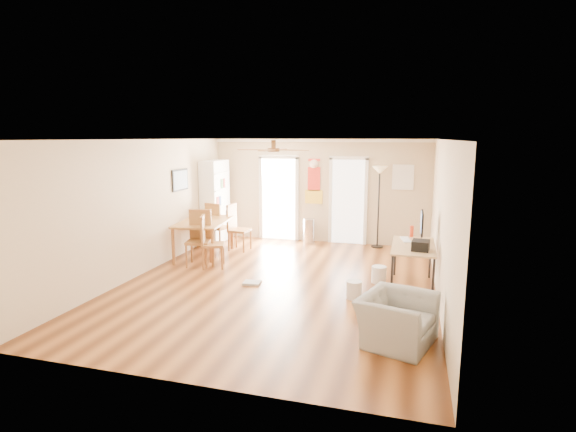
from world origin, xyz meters
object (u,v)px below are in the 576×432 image
(dining_chair_right_b, at_px, (213,242))
(torchiere_lamp, at_px, (378,207))
(dining_table, at_px, (205,239))
(wastebasket_b, at_px, (354,290))
(dining_chair_far, at_px, (218,225))
(armchair, at_px, (397,319))
(trash_can, at_px, (309,231))
(bookshelf, at_px, (215,201))
(printer, at_px, (421,245))
(wastebasket_a, at_px, (379,275))
(computer_desk, at_px, (412,267))
(dining_chair_right_a, at_px, (240,228))
(dining_chair_near, at_px, (198,239))

(dining_chair_right_b, xyz_separation_m, torchiere_lamp, (3.12, 2.62, 0.45))
(dining_table, height_order, wastebasket_b, dining_table)
(dining_chair_far, relative_size, armchair, 1.11)
(dining_chair_right_b, bearing_deg, dining_chair_far, 1.56)
(torchiere_lamp, height_order, wastebasket_b, torchiere_lamp)
(dining_chair_right_b, relative_size, trash_can, 1.71)
(bookshelf, distance_m, printer, 5.66)
(dining_table, relative_size, torchiere_lamp, 0.83)
(trash_can, distance_m, wastebasket_b, 3.96)
(dining_chair_right_b, bearing_deg, wastebasket_a, -111.14)
(dining_table, xyz_separation_m, wastebasket_a, (3.90, -0.83, -0.25))
(dining_chair_right_b, xyz_separation_m, wastebasket_a, (3.35, -0.11, -0.38))
(dining_chair_right_b, height_order, wastebasket_b, dining_chair_right_b)
(armchair, bearing_deg, dining_chair_far, 64.34)
(torchiere_lamp, bearing_deg, armchair, -82.95)
(computer_desk, bearing_deg, dining_chair_far, 157.58)
(dining_chair_right_a, relative_size, armchair, 1.11)
(wastebasket_a, bearing_deg, trash_can, 125.80)
(dining_table, relative_size, dining_chair_far, 1.50)
(bookshelf, bearing_deg, printer, -15.52)
(dining_chair_far, bearing_deg, torchiere_lamp, -150.44)
(dining_chair_right_b, distance_m, trash_can, 2.95)
(dining_chair_right_b, height_order, dining_chair_near, dining_chair_near)
(dining_chair_far, height_order, trash_can, dining_chair_far)
(dining_chair_far, distance_m, computer_desk, 4.94)
(dining_chair_right_a, relative_size, torchiere_lamp, 0.55)
(dining_chair_near, height_order, wastebasket_a, dining_chair_near)
(bookshelf, relative_size, wastebasket_a, 6.72)
(dining_table, xyz_separation_m, wastebasket_b, (3.57, -1.77, -0.26))
(dining_chair_right_b, relative_size, armchair, 1.10)
(bookshelf, xyz_separation_m, torchiere_lamp, (4.04, 0.49, -0.05))
(dining_table, xyz_separation_m, dining_chair_right_b, (0.55, -0.72, 0.13))
(dining_chair_near, relative_size, torchiere_lamp, 0.58)
(trash_can, relative_size, printer, 1.93)
(dining_table, bearing_deg, computer_desk, -12.14)
(trash_can, bearing_deg, armchair, -65.36)
(dining_chair_near, bearing_deg, dining_table, 93.50)
(dining_table, distance_m, wastebasket_a, 4.00)
(dining_chair_right_b, xyz_separation_m, wastebasket_b, (3.02, -1.04, -0.38))
(trash_can, distance_m, armchair, 5.59)
(dining_chair_right_b, bearing_deg, dining_chair_right_a, -19.31)
(dining_chair_far, xyz_separation_m, computer_desk, (4.56, -1.88, -0.15))
(dining_chair_right_a, height_order, wastebasket_a, dining_chair_right_a)
(dining_chair_right_b, distance_m, computer_desk, 3.95)
(dining_chair_right_a, bearing_deg, printer, -111.73)
(printer, relative_size, wastebasket_b, 1.08)
(bookshelf, bearing_deg, dining_chair_far, -45.49)
(computer_desk, bearing_deg, dining_table, 167.86)
(dining_table, height_order, dining_chair_right_a, dining_chair_right_a)
(wastebasket_b, relative_size, armchair, 0.31)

